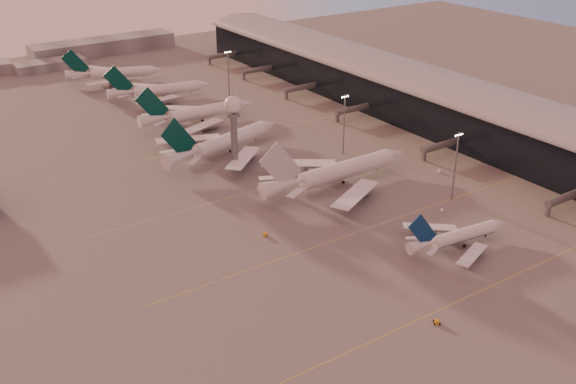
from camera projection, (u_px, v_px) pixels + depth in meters
ground at (460, 334)px, 167.34m from camera, size 700.00×700.00×0.00m
taxiway_markings at (396, 217)px, 224.43m from camera, size 180.00×185.25×0.02m
terminal at (446, 104)px, 299.90m from camera, size 57.00×362.00×23.04m
radar_tower at (233, 119)px, 250.65m from camera, size 6.40×6.40×31.10m
mast_b at (456, 163)px, 230.49m from camera, size 3.60×0.56×25.00m
mast_c at (344, 122)px, 269.09m from camera, size 3.60×0.56×25.00m
mast_d at (228, 73)px, 335.38m from camera, size 3.60×0.56×25.00m
distant_horizon at (63, 54)px, 410.16m from camera, size 165.00×37.50×9.00m
narrowbody_mid at (458, 238)px, 205.08m from camera, size 38.20×30.35×14.94m
widebody_white at (338, 176)px, 245.10m from camera, size 65.65×52.60×23.10m
greentail_a at (225, 145)px, 272.34m from camera, size 60.20×48.00×22.33m
greentail_b at (198, 115)px, 307.05m from camera, size 56.89×45.88×20.65m
greentail_c at (161, 92)px, 340.46m from camera, size 52.98×42.39×19.43m
greentail_d at (115, 75)px, 369.70m from camera, size 50.83×40.40×19.11m
gsv_tug_mid at (437, 322)px, 170.76m from camera, size 4.28×3.88×1.05m
gsv_truck_b at (443, 209)px, 227.31m from camera, size 5.37×2.52×2.09m
gsv_truck_c at (266, 232)px, 212.28m from camera, size 5.85×4.96×2.31m
gsv_catering_b at (440, 167)px, 256.83m from camera, size 5.32×2.69×4.28m
gsv_tug_far at (318, 184)px, 246.77m from camera, size 3.57×3.76×0.93m
gsv_tug_hangar at (259, 131)px, 297.29m from camera, size 3.17×1.92×0.90m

